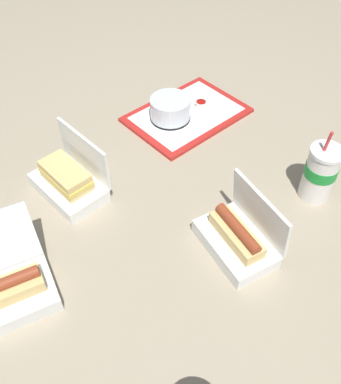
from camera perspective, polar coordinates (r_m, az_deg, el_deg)
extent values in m
plane|color=gray|center=(1.16, 1.18, -1.15)|extent=(3.20, 3.20, 0.00)
cube|color=red|center=(1.43, 2.20, 10.23)|extent=(0.41, 0.33, 0.01)
cube|color=white|center=(1.43, 2.21, 10.44)|extent=(0.36, 0.28, 0.00)
cylinder|color=black|center=(1.40, -0.04, 9.92)|extent=(0.13, 0.13, 0.01)
cylinder|color=#512D19|center=(1.39, -0.04, 10.78)|extent=(0.10, 0.10, 0.05)
cylinder|color=silver|center=(1.38, -0.04, 11.11)|extent=(0.13, 0.13, 0.07)
cylinder|color=white|center=(1.45, 4.07, 11.52)|extent=(0.04, 0.04, 0.02)
cylinder|color=#9E140F|center=(1.44, 4.09, 11.85)|extent=(0.03, 0.03, 0.01)
cube|color=white|center=(1.46, 2.22, 11.57)|extent=(0.13, 0.13, 0.00)
cube|color=white|center=(1.44, 7.45, 10.43)|extent=(0.11, 0.04, 0.00)
cube|color=white|center=(1.05, 8.58, -6.82)|extent=(0.19, 0.23, 0.04)
cube|color=white|center=(1.02, 11.81, -2.71)|extent=(0.10, 0.19, 0.12)
cube|color=#DBB770|center=(1.02, 8.80, -5.63)|extent=(0.11, 0.17, 0.03)
cylinder|color=brown|center=(1.01, 8.95, -4.80)|extent=(0.08, 0.15, 0.03)
cylinder|color=yellow|center=(1.00, 9.01, -4.48)|extent=(0.06, 0.12, 0.01)
cube|color=white|center=(1.20, -13.42, 0.58)|extent=(0.16, 0.22, 0.04)
cube|color=white|center=(1.16, -11.45, 5.05)|extent=(0.04, 0.21, 0.13)
cube|color=#DBB770|center=(1.17, -13.67, 1.59)|extent=(0.10, 0.15, 0.02)
cube|color=#E5C651|center=(1.16, -13.81, 2.14)|extent=(0.10, 0.16, 0.01)
cube|color=#DBB770|center=(1.15, -13.94, 2.71)|extent=(0.10, 0.15, 0.02)
cube|color=white|center=(1.02, -19.92, -12.95)|extent=(0.21, 0.19, 0.04)
cube|color=#DBB770|center=(0.99, -20.44, -11.89)|extent=(0.15, 0.11, 0.03)
cylinder|color=brown|center=(0.97, -20.81, -11.15)|extent=(0.13, 0.08, 0.03)
cylinder|color=yellow|center=(0.97, -20.95, -10.86)|extent=(0.10, 0.05, 0.01)
cylinder|color=white|center=(1.19, 19.25, 2.18)|extent=(0.08, 0.08, 0.15)
cylinder|color=#198C33|center=(1.17, 19.47, 2.83)|extent=(0.09, 0.09, 0.03)
cylinder|color=white|center=(1.13, 20.22, 5.03)|extent=(0.09, 0.09, 0.01)
cylinder|color=red|center=(1.11, 20.27, 6.34)|extent=(0.01, 0.01, 0.06)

